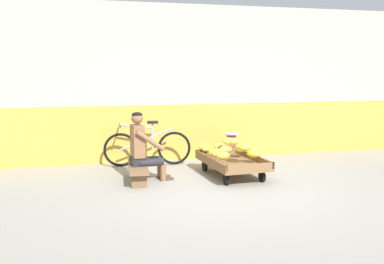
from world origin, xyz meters
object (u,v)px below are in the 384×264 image
weighing_scale (231,140)px  shopping_bag (237,162)px  bicycle_near_left (147,147)px  banana_cart (232,163)px  plastic_crate (231,156)px  vendor_seated (143,147)px  low_bench (138,169)px

weighing_scale → shopping_bag: 0.59m
weighing_scale → shopping_bag: size_ratio=1.25×
weighing_scale → bicycle_near_left: 1.63m
banana_cart → weighing_scale: size_ratio=4.96×
banana_cart → plastic_crate: banana_cart is taller
vendor_seated → banana_cart: bearing=-2.8°
low_bench → shopping_bag: size_ratio=4.68×
weighing_scale → plastic_crate: bearing=90.0°
plastic_crate → shopping_bag: 0.49m
weighing_scale → bicycle_near_left: bicycle_near_left is taller
vendor_seated → bicycle_near_left: size_ratio=0.69×
low_bench → vendor_seated: bearing=5.2°
weighing_scale → bicycle_near_left: (-1.61, 0.22, -0.10)m
low_bench → shopping_bag: bearing=13.3°
plastic_crate → shopping_bag: size_ratio=1.50×
plastic_crate → bicycle_near_left: bearing=172.3°
banana_cart → plastic_crate: bearing=71.0°
plastic_crate → weighing_scale: (0.00, -0.00, 0.30)m
plastic_crate → bicycle_near_left: 1.64m
vendor_seated → shopping_bag: (1.80, 0.44, -0.45)m
low_bench → weighing_scale: weighing_scale is taller
banana_cart → low_bench: size_ratio=1.33×
vendor_seated → shopping_bag: 1.90m
banana_cart → plastic_crate: (0.34, 1.00, -0.09)m
shopping_bag → bicycle_near_left: bearing=155.6°
vendor_seated → weighing_scale: vendor_seated is taller
vendor_seated → plastic_crate: (1.86, 0.92, -0.42)m
low_bench → weighing_scale: (1.95, 0.93, 0.25)m
vendor_seated → plastic_crate: vendor_seated is taller
low_bench → vendor_seated: 0.38m
low_bench → vendor_seated: size_ratio=0.98×
plastic_crate → weighing_scale: size_ratio=1.20×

